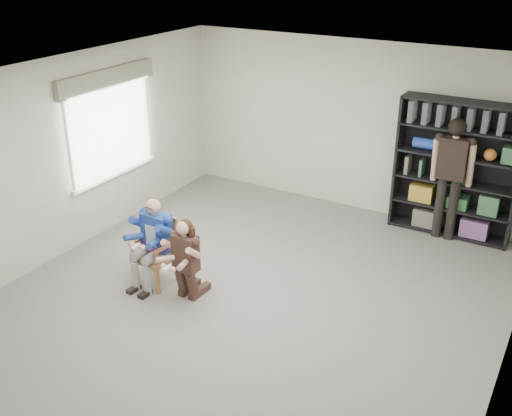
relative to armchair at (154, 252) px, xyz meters
The scene contains 8 objects.
room_shell 1.61m from the armchair, ahead, with size 6.00×7.00×2.80m, color beige, non-canonical shape.
floor 1.39m from the armchair, ahead, with size 6.00×7.00×0.01m, color slate.
window_left 2.32m from the armchair, 145.08° to the left, with size 0.16×2.00×1.75m, color white, non-canonical shape.
armchair is the anchor object (origin of this frame).
seated_man 0.14m from the armchair, 90.00° to the right, with size 0.52×0.72×1.21m, color navy, non-canonical shape.
kneeling_woman 0.60m from the armchair, 11.69° to the right, with size 0.46×0.74×1.11m, color #32231B, non-canonical shape.
bookshelf 4.60m from the armchair, 48.74° to the left, with size 1.80×0.38×2.10m, color black, non-canonical shape.
standing_man 4.43m from the armchair, 47.49° to the left, with size 0.58×0.32×1.87m, color black, non-canonical shape.
Camera 1 is at (3.29, -5.45, 4.24)m, focal length 42.00 mm.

